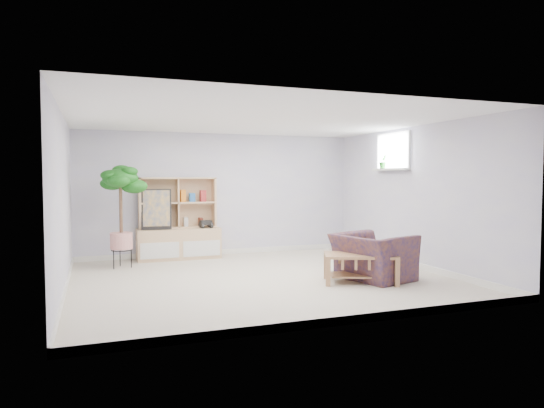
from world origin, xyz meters
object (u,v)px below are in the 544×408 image
object	(u,v)px
coffee_table	(360,268)
armchair	(373,254)
floor_tree	(121,216)
storage_unit	(179,218)

from	to	relation	value
coffee_table	armchair	distance (m)	0.37
floor_tree	storage_unit	bearing A→B (deg)	28.46
coffee_table	armchair	world-z (taller)	armchair
floor_tree	armchair	world-z (taller)	floor_tree
storage_unit	floor_tree	world-z (taller)	floor_tree
storage_unit	coffee_table	world-z (taller)	storage_unit
armchair	storage_unit	bearing A→B (deg)	24.48
armchair	coffee_table	bearing A→B (deg)	99.12
storage_unit	armchair	distance (m)	3.78
storage_unit	armchair	size ratio (longest dim) A/B	1.45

